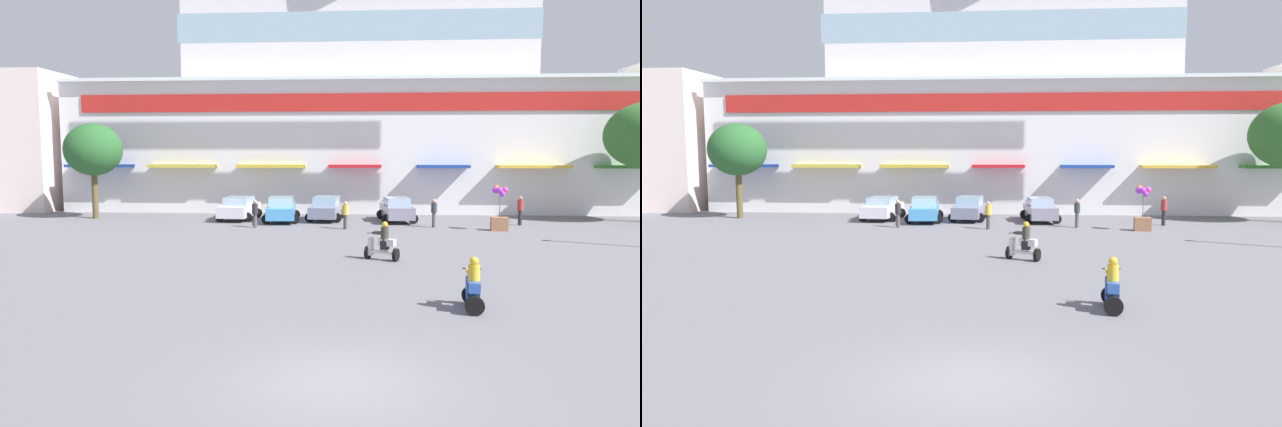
% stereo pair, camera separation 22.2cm
% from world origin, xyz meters
% --- Properties ---
extents(ground_plane, '(128.00, 128.00, 0.00)m').
position_xyz_m(ground_plane, '(0.00, 13.00, 0.00)').
color(ground_plane, slate).
extents(colonial_building, '(42.49, 15.08, 20.74)m').
position_xyz_m(colonial_building, '(-0.00, 35.51, 8.80)').
color(colonial_building, white).
rests_on(colonial_building, ground).
extents(flank_building_left, '(10.95, 11.06, 10.20)m').
position_xyz_m(flank_building_left, '(-27.54, 34.39, 5.10)').
color(flank_building_left, silver).
rests_on(flank_building_left, ground).
extents(plaza_tree_0, '(3.74, 3.51, 6.21)m').
position_xyz_m(plaza_tree_0, '(-17.07, 26.24, 4.48)').
color(plaza_tree_0, brown).
rests_on(plaza_tree_0, ground).
extents(parked_car_0, '(2.57, 4.43, 1.47)m').
position_xyz_m(parked_car_0, '(-7.50, 26.30, 0.75)').
color(parked_car_0, silver).
rests_on(parked_car_0, ground).
extents(parked_car_1, '(2.57, 4.44, 1.55)m').
position_xyz_m(parked_car_1, '(-4.62, 25.39, 0.77)').
color(parked_car_1, '#428CC7').
rests_on(parked_car_1, ground).
extents(parked_car_2, '(2.54, 4.44, 1.52)m').
position_xyz_m(parked_car_2, '(-1.84, 26.35, 0.76)').
color(parked_car_2, slate).
rests_on(parked_car_2, ground).
extents(parked_car_3, '(2.49, 4.33, 1.50)m').
position_xyz_m(parked_car_3, '(2.63, 25.99, 0.76)').
color(parked_car_3, gray).
rests_on(parked_car_3, ground).
extents(scooter_rider_2, '(1.45, 1.05, 1.58)m').
position_xyz_m(scooter_rider_2, '(1.28, 12.67, 0.66)').
color(scooter_rider_2, black).
rests_on(scooter_rider_2, ground).
extents(scooter_rider_4, '(0.64, 1.40, 1.51)m').
position_xyz_m(scooter_rider_4, '(3.53, 5.34, 0.63)').
color(scooter_rider_4, black).
rests_on(scooter_rider_4, ground).
extents(pedestrian_0, '(0.48, 0.48, 1.61)m').
position_xyz_m(pedestrian_0, '(-5.73, 22.36, 0.92)').
color(pedestrian_0, '#524746').
rests_on(pedestrian_0, ground).
extents(pedestrian_1, '(0.47, 0.47, 1.58)m').
position_xyz_m(pedestrian_1, '(-0.50, 22.03, 0.90)').
color(pedestrian_1, '#423E37').
rests_on(pedestrian_1, ground).
extents(pedestrian_2, '(0.41, 0.41, 1.74)m').
position_xyz_m(pedestrian_2, '(9.85, 24.54, 0.99)').
color(pedestrian_2, '#292529').
rests_on(pedestrian_2, ground).
extents(pedestrian_3, '(0.40, 0.40, 1.66)m').
position_xyz_m(pedestrian_3, '(4.60, 23.14, 0.96)').
color(pedestrian_3, '#50494D').
rests_on(pedestrian_3, ground).
extents(balloon_vendor_cart, '(0.95, 0.76, 2.53)m').
position_xyz_m(balloon_vendor_cart, '(8.05, 22.01, 1.06)').
color(balloon_vendor_cart, '#986847').
rests_on(balloon_vendor_cart, ground).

